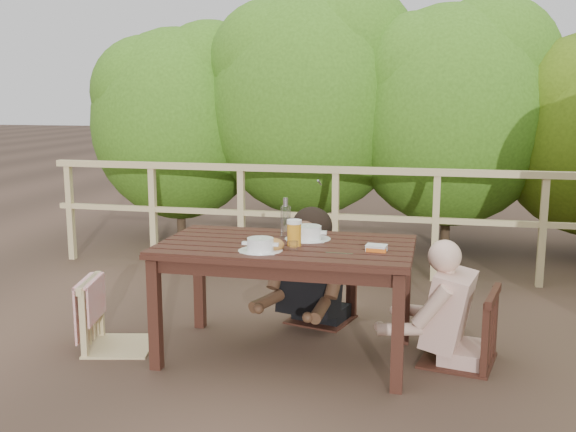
% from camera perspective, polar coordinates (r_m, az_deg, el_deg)
% --- Properties ---
extents(ground, '(60.00, 60.00, 0.00)m').
position_cam_1_polar(ground, '(4.34, -0.15, -11.90)').
color(ground, '#4F392B').
rests_on(ground, ground).
extents(table, '(1.56, 0.88, 0.72)m').
position_cam_1_polar(table, '(4.21, -0.15, -7.35)').
color(table, black).
rests_on(table, ground).
extents(chair_left, '(0.52, 0.52, 0.87)m').
position_cam_1_polar(chair_left, '(4.47, -14.45, -5.65)').
color(chair_left, tan).
rests_on(chair_left, ground).
extents(chair_far, '(0.52, 0.52, 0.86)m').
position_cam_1_polar(chair_far, '(4.85, 2.90, -4.17)').
color(chair_far, black).
rests_on(chair_far, ground).
extents(chair_right, '(0.53, 0.53, 0.90)m').
position_cam_1_polar(chair_right, '(4.23, 14.65, -6.37)').
color(chair_right, black).
rests_on(chair_right, ground).
extents(woman, '(0.69, 0.78, 1.32)m').
position_cam_1_polar(woman, '(4.81, 2.96, -1.42)').
color(woman, black).
rests_on(woman, ground).
extents(diner_right, '(0.72, 0.63, 1.26)m').
position_cam_1_polar(diner_right, '(4.18, 15.17, -4.01)').
color(diner_right, tan).
rests_on(diner_right, ground).
extents(railing, '(5.60, 0.10, 1.01)m').
position_cam_1_polar(railing, '(6.09, 4.10, -0.46)').
color(railing, tan).
rests_on(railing, ground).
extents(hedge_row, '(6.60, 1.60, 3.80)m').
position_cam_1_polar(hedge_row, '(7.13, 9.02, 12.28)').
color(hedge_row, '#376216').
rests_on(hedge_row, ground).
extents(soup_near, '(0.27, 0.27, 0.09)m').
position_cam_1_polar(soup_near, '(3.92, -2.40, -2.55)').
color(soup_near, white).
rests_on(soup_near, table).
extents(soup_far, '(0.30, 0.30, 0.10)m').
position_cam_1_polar(soup_far, '(4.24, 1.71, -1.51)').
color(soup_far, white).
rests_on(soup_far, table).
extents(bread_roll, '(0.14, 0.10, 0.08)m').
position_cam_1_polar(bread_roll, '(3.96, -1.27, -2.48)').
color(bread_roll, olive).
rests_on(bread_roll, table).
extents(beer_glass, '(0.09, 0.09, 0.18)m').
position_cam_1_polar(beer_glass, '(4.03, 0.54, -1.55)').
color(beer_glass, orange).
rests_on(beer_glass, table).
extents(bottle, '(0.07, 0.07, 0.28)m').
position_cam_1_polar(bottle, '(4.24, -0.20, -0.25)').
color(bottle, silver).
rests_on(bottle, table).
extents(tumbler, '(0.06, 0.06, 0.07)m').
position_cam_1_polar(tumbler, '(3.92, 0.47, -2.68)').
color(tumbler, silver).
rests_on(tumbler, table).
extents(butter_tub, '(0.13, 0.10, 0.05)m').
position_cam_1_polar(butter_tub, '(3.94, 7.63, -2.84)').
color(butter_tub, white).
rests_on(butter_tub, table).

